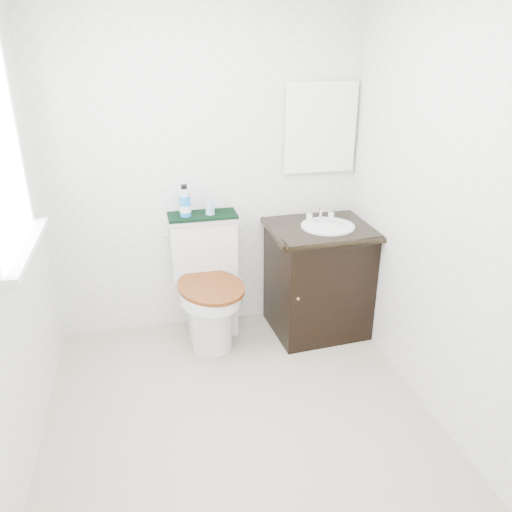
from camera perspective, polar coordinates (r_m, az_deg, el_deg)
name	(u,v)px	position (r m, az deg, el deg)	size (l,w,h in m)	color
floor	(242,424)	(3.00, -1.61, -18.59)	(2.40, 2.40, 0.00)	#BAB495
wall_back	(206,168)	(3.52, -5.77, 9.93)	(2.40, 2.40, 0.00)	white
wall_front	(328,377)	(1.35, 8.27, -13.48)	(2.40, 2.40, 0.00)	white
wall_right	(446,209)	(2.79, 20.90, 4.99)	(2.40, 2.40, 0.00)	white
mirror	(320,128)	(3.64, 7.36, 14.31)	(0.50, 0.02, 0.60)	silver
toilet	(208,289)	(3.57, -5.55, -3.81)	(0.53, 0.69, 0.89)	white
vanity	(320,276)	(3.67, 7.28, -2.27)	(0.75, 0.66, 0.92)	black
trash_bin	(224,312)	(3.73, -3.69, -6.43)	(0.24, 0.20, 0.32)	white
towel	(202,215)	(3.49, -6.15, 4.65)	(0.47, 0.22, 0.02)	black
mouthwash_bottle	(185,202)	(3.43, -8.13, 6.15)	(0.08, 0.08, 0.22)	#1A80DE
cup	(210,208)	(3.47, -5.28, 5.45)	(0.07, 0.07, 0.08)	#86ACDB
soap_bar	(316,221)	(3.59, 6.83, 4.02)	(0.06, 0.04, 0.02)	#18766E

